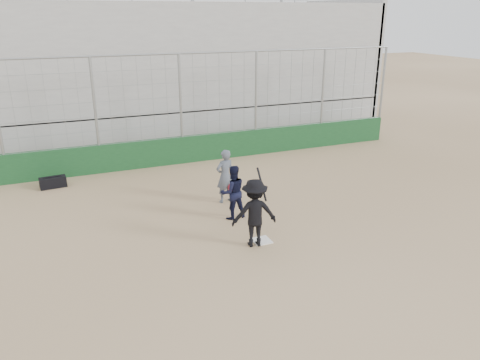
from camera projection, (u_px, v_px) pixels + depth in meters
name	position (u px, v px, depth m)	size (l,w,h in m)	color
ground	(262.00, 241.00, 11.61)	(90.00, 90.00, 0.00)	olive
home_plate	(262.00, 241.00, 11.61)	(0.44, 0.44, 0.02)	white
backstop	(182.00, 138.00, 17.37)	(18.10, 0.25, 4.04)	#133D1C
bleachers	(150.00, 70.00, 21.01)	(20.25, 6.70, 6.98)	#989898
batter_at_plate	(254.00, 213.00, 11.15)	(1.19, 0.84, 1.85)	black
catcher_crouched	(233.00, 201.00, 12.74)	(0.78, 0.64, 1.04)	black
umpire	(225.00, 179.00, 13.79)	(0.59, 0.39, 1.46)	#4B525F
equipment_bag	(53.00, 182.00, 15.12)	(0.84, 0.42, 0.39)	black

